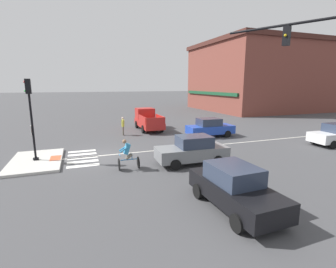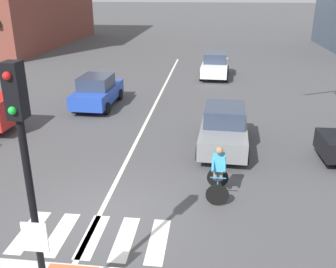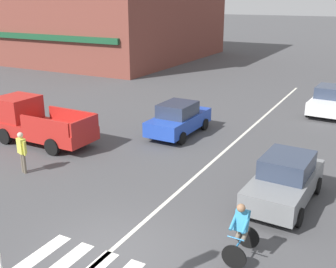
{
  "view_description": "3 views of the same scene",
  "coord_description": "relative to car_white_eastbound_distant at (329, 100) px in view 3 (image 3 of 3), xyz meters",
  "views": [
    {
      "loc": [
        15.85,
        -0.89,
        4.53
      ],
      "look_at": [
        -1.28,
        5.34,
        0.87
      ],
      "focal_mm": 26.31,
      "sensor_mm": 36.0,
      "label": 1
    },
    {
      "loc": [
        2.78,
        -8.45,
        5.83
      ],
      "look_at": [
        1.32,
        4.3,
        0.8
      ],
      "focal_mm": 40.37,
      "sensor_mm": 36.0,
      "label": 2
    },
    {
      "loc": [
        5.83,
        -7.65,
        6.58
      ],
      "look_at": [
        -1.05,
        5.17,
        1.71
      ],
      "focal_mm": 44.05,
      "sensor_mm": 36.0,
      "label": 3
    }
  ],
  "objects": [
    {
      "name": "building_corner_left",
      "position": [
        -25.05,
        13.71,
        5.13
      ],
      "size": [
        18.81,
        21.85,
        11.84
      ],
      "color": "brown",
      "rests_on": "ground"
    },
    {
      "name": "crosswalk_stripe_a",
      "position": [
        -4.71,
        -18.32,
        -0.81
      ],
      "size": [
        0.44,
        1.8,
        0.01
      ],
      "primitive_type": "cube",
      "color": "silver",
      "rests_on": "ground"
    },
    {
      "name": "car_grey_eastbound_mid",
      "position": [
        0.32,
        -12.31,
        0.0
      ],
      "size": [
        1.99,
        4.18,
        1.64
      ],
      "color": "slate",
      "rests_on": "ground"
    },
    {
      "name": "car_blue_westbound_far",
      "position": [
        -6.03,
        -7.56,
        0.0
      ],
      "size": [
        1.91,
        4.13,
        1.64
      ],
      "color": "#2347B7",
      "rests_on": "ground"
    },
    {
      "name": "lane_centre_line",
      "position": [
        -3.13,
        -7.46,
        -0.81
      ],
      "size": [
        0.14,
        28.0,
        0.01
      ],
      "primitive_type": "cube",
      "color": "silver",
      "rests_on": "ground"
    },
    {
      "name": "crosswalk_stripe_b",
      "position": [
        -3.87,
        -18.32,
        -0.81
      ],
      "size": [
        0.44,
        1.8,
        0.01
      ],
      "primitive_type": "cube",
      "color": "silver",
      "rests_on": "ground"
    },
    {
      "name": "cyclist",
      "position": [
        0.07,
        -16.05,
        0.06
      ],
      "size": [
        0.68,
        1.1,
        1.68
      ],
      "color": "black",
      "rests_on": "ground"
    },
    {
      "name": "car_white_eastbound_distant",
      "position": [
        0.0,
        0.0,
        0.0
      ],
      "size": [
        2.0,
        4.18,
        1.64
      ],
      "color": "white",
      "rests_on": "ground"
    },
    {
      "name": "pickup_truck_red_cross_left",
      "position": [
        -11.44,
        -11.76,
        0.17
      ],
      "size": [
        5.13,
        2.12,
        2.08
      ],
      "color": "red",
      "rests_on": "ground"
    },
    {
      "name": "ground_plane",
      "position": [
        -3.04,
        -17.46,
        -0.81
      ],
      "size": [
        300.0,
        300.0,
        0.0
      ],
      "primitive_type": "plane",
      "color": "#474749"
    },
    {
      "name": "pedestrian_at_curb_left",
      "position": [
        -9.23,
        -14.67,
        0.17
      ],
      "size": [
        0.53,
        0.31,
        1.67
      ],
      "color": "#6B6051",
      "rests_on": "ground"
    }
  ]
}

